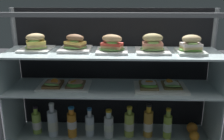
% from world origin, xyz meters
% --- Properties ---
extents(case_base_deck, '(1.43, 0.40, 0.03)m').
position_xyz_m(case_base_deck, '(0.00, 0.00, 0.02)').
color(case_base_deck, '#B0BEBF').
rests_on(case_base_deck, ground).
extents(case_frame, '(1.43, 0.40, 0.91)m').
position_xyz_m(case_frame, '(0.00, 0.12, 0.49)').
color(case_frame, gray).
rests_on(case_frame, ground).
extents(riser_lower_tier, '(1.37, 0.34, 0.36)m').
position_xyz_m(riser_lower_tier, '(0.00, 0.00, 0.21)').
color(riser_lower_tier, silver).
rests_on(riser_lower_tier, case_base_deck).
extents(shelf_lower_glass, '(1.38, 0.36, 0.01)m').
position_xyz_m(shelf_lower_glass, '(0.00, 0.00, 0.40)').
color(shelf_lower_glass, silver).
rests_on(shelf_lower_glass, riser_lower_tier).
extents(riser_upper_tier, '(1.37, 0.34, 0.23)m').
position_xyz_m(riser_upper_tier, '(0.00, 0.00, 0.52)').
color(riser_upper_tier, silver).
rests_on(riser_upper_tier, shelf_lower_glass).
extents(shelf_upper_glass, '(1.38, 0.36, 0.01)m').
position_xyz_m(shelf_upper_glass, '(0.00, 0.00, 0.64)').
color(shelf_upper_glass, silver).
rests_on(shelf_upper_glass, riser_upper_tier).
extents(plated_roll_sandwich_far_right, '(0.20, 0.20, 0.11)m').
position_xyz_m(plated_roll_sandwich_far_right, '(-0.50, 0.03, 0.69)').
color(plated_roll_sandwich_far_right, white).
rests_on(plated_roll_sandwich_far_right, shelf_upper_glass).
extents(plated_roll_sandwich_mid_right, '(0.20, 0.20, 0.11)m').
position_xyz_m(plated_roll_sandwich_mid_right, '(-0.24, 0.03, 0.68)').
color(plated_roll_sandwich_mid_right, white).
rests_on(plated_roll_sandwich_mid_right, shelf_upper_glass).
extents(plated_roll_sandwich_near_left_corner, '(0.20, 0.20, 0.11)m').
position_xyz_m(plated_roll_sandwich_near_left_corner, '(0.00, 0.00, 0.69)').
color(plated_roll_sandwich_near_left_corner, white).
rests_on(plated_roll_sandwich_near_left_corner, shelf_upper_glass).
extents(plated_roll_sandwich_left_of_center, '(0.21, 0.21, 0.12)m').
position_xyz_m(plated_roll_sandwich_left_of_center, '(0.26, 0.01, 0.69)').
color(plated_roll_sandwich_left_of_center, white).
rests_on(plated_roll_sandwich_left_of_center, shelf_upper_glass).
extents(plated_roll_sandwich_far_left, '(0.17, 0.17, 0.12)m').
position_xyz_m(plated_roll_sandwich_far_left, '(0.49, -0.02, 0.69)').
color(plated_roll_sandwich_far_left, white).
rests_on(plated_roll_sandwich_far_left, shelf_upper_glass).
extents(open_sandwich_tray_center, '(0.34, 0.22, 0.06)m').
position_xyz_m(open_sandwich_tray_center, '(-0.32, -0.01, 0.42)').
color(open_sandwich_tray_center, white).
rests_on(open_sandwich_tray_center, shelf_lower_glass).
extents(open_sandwich_tray_near_right_corner, '(0.34, 0.22, 0.06)m').
position_xyz_m(open_sandwich_tray_near_right_corner, '(0.31, -0.01, 0.42)').
color(open_sandwich_tray_near_right_corner, white).
rests_on(open_sandwich_tray_near_right_corner, shelf_lower_glass).
extents(juice_bottle_front_fourth, '(0.06, 0.06, 0.20)m').
position_xyz_m(juice_bottle_front_fourth, '(-0.54, 0.04, 0.11)').
color(juice_bottle_front_fourth, '#B2D352').
rests_on(juice_bottle_front_fourth, case_base_deck).
extents(juice_bottle_front_left_end, '(0.07, 0.07, 0.24)m').
position_xyz_m(juice_bottle_front_left_end, '(-0.42, 0.01, 0.13)').
color(juice_bottle_front_left_end, white).
rests_on(juice_bottle_front_left_end, case_base_deck).
extents(juice_bottle_back_right, '(0.06, 0.06, 0.22)m').
position_xyz_m(juice_bottle_back_right, '(-0.28, 0.00, 0.13)').
color(juice_bottle_back_right, orange).
rests_on(juice_bottle_back_right, case_base_deck).
extents(juice_bottle_near_post, '(0.06, 0.06, 0.21)m').
position_xyz_m(juice_bottle_near_post, '(-0.16, 0.02, 0.11)').
color(juice_bottle_near_post, white).
rests_on(juice_bottle_near_post, case_base_deck).
extents(juice_bottle_tucked_behind, '(0.07, 0.07, 0.21)m').
position_xyz_m(juice_bottle_tucked_behind, '(-0.02, 0.01, 0.12)').
color(juice_bottle_tucked_behind, white).
rests_on(juice_bottle_tucked_behind, case_base_deck).
extents(juice_bottle_front_right_end, '(0.07, 0.07, 0.22)m').
position_xyz_m(juice_bottle_front_right_end, '(0.12, 0.02, 0.12)').
color(juice_bottle_front_right_end, '#C0D151').
rests_on(juice_bottle_front_right_end, case_base_deck).
extents(juice_bottle_back_center, '(0.07, 0.07, 0.25)m').
position_xyz_m(juice_bottle_back_center, '(0.25, 0.02, 0.13)').
color(juice_bottle_back_center, gold).
rests_on(juice_bottle_back_center, case_base_deck).
extents(juice_bottle_front_middle, '(0.06, 0.06, 0.22)m').
position_xyz_m(juice_bottle_front_middle, '(0.39, 0.01, 0.12)').
color(juice_bottle_front_middle, '#B1CE47').
rests_on(juice_bottle_front_middle, case_base_deck).
extents(orange_fruit_beside_bottles, '(0.08, 0.08, 0.08)m').
position_xyz_m(orange_fruit_beside_bottles, '(0.58, 0.07, 0.07)').
color(orange_fruit_beside_bottles, orange).
rests_on(orange_fruit_beside_bottles, case_base_deck).
extents(orange_fruit_near_left_post, '(0.07, 0.07, 0.07)m').
position_xyz_m(orange_fruit_near_left_post, '(0.57, -0.02, 0.07)').
color(orange_fruit_near_left_post, orange).
rests_on(orange_fruit_near_left_post, case_base_deck).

